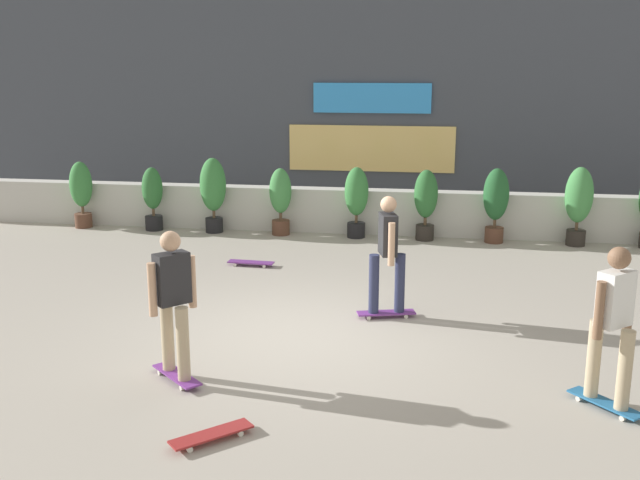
% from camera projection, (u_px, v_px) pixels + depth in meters
% --- Properties ---
extents(ground_plane, '(48.00, 48.00, 0.00)m').
position_uv_depth(ground_plane, '(302.00, 334.00, 9.58)').
color(ground_plane, '#A8A093').
extents(planter_wall, '(18.00, 0.40, 0.90)m').
position_uv_depth(planter_wall, '(355.00, 211.00, 15.23)').
color(planter_wall, beige).
rests_on(planter_wall, ground).
extents(building_backdrop, '(20.00, 2.08, 6.50)m').
position_uv_depth(building_backdrop, '(374.00, 70.00, 18.42)').
color(building_backdrop, '#424751').
rests_on(building_backdrop, ground).
extents(potted_plant_0, '(0.47, 0.47, 1.41)m').
position_uv_depth(potted_plant_0, '(81.00, 190.00, 15.61)').
color(potted_plant_0, brown).
rests_on(potted_plant_0, ground).
extents(potted_plant_1, '(0.42, 0.42, 1.32)m').
position_uv_depth(potted_plant_1, '(153.00, 195.00, 15.38)').
color(potted_plant_1, black).
rests_on(potted_plant_1, ground).
extents(potted_plant_2, '(0.53, 0.53, 1.54)m').
position_uv_depth(potted_plant_2, '(213.00, 189.00, 15.14)').
color(potted_plant_2, black).
rests_on(potted_plant_2, ground).
extents(potted_plant_3, '(0.45, 0.45, 1.36)m').
position_uv_depth(potted_plant_3, '(280.00, 197.00, 14.95)').
color(potted_plant_3, brown).
rests_on(potted_plant_3, ground).
extents(potted_plant_4, '(0.47, 0.47, 1.42)m').
position_uv_depth(potted_plant_4, '(356.00, 197.00, 14.70)').
color(potted_plant_4, black).
rests_on(potted_plant_4, ground).
extents(potted_plant_5, '(0.46, 0.46, 1.40)m').
position_uv_depth(potted_plant_5, '(426.00, 200.00, 14.50)').
color(potted_plant_5, '#2D2823').
rests_on(potted_plant_5, ground).
extents(potted_plant_6, '(0.49, 0.49, 1.45)m').
position_uv_depth(potted_plant_6, '(496.00, 200.00, 14.28)').
color(potted_plant_6, brown).
rests_on(potted_plant_6, ground).
extents(potted_plant_7, '(0.52, 0.52, 1.51)m').
position_uv_depth(potted_plant_7, '(579.00, 200.00, 14.03)').
color(potted_plant_7, '#2D2823').
rests_on(potted_plant_7, ground).
extents(skater_far_right, '(0.72, 0.69, 1.70)m').
position_uv_depth(skater_far_right, '(173.00, 299.00, 7.97)').
color(skater_far_right, '#72338C').
rests_on(skater_far_right, ground).
extents(skater_mid_plaza, '(0.82, 0.54, 1.70)m').
position_uv_depth(skater_mid_plaza, '(388.00, 251.00, 10.00)').
color(skater_mid_plaza, '#72338C').
rests_on(skater_mid_plaza, ground).
extents(skater_by_wall_right, '(0.68, 0.73, 1.70)m').
position_uv_depth(skater_by_wall_right, '(613.00, 321.00, 7.30)').
color(skater_by_wall_right, '#266699').
rests_on(skater_by_wall_right, ground).
extents(skateboard_near_camera, '(0.81, 0.24, 0.08)m').
position_uv_depth(skateboard_near_camera, '(251.00, 262.00, 12.78)').
color(skateboard_near_camera, '#72338C').
rests_on(skateboard_near_camera, ground).
extents(skateboard_aside, '(0.72, 0.70, 0.08)m').
position_uv_depth(skateboard_aside, '(212.00, 434.00, 6.87)').
color(skateboard_aside, maroon).
rests_on(skateboard_aside, ground).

